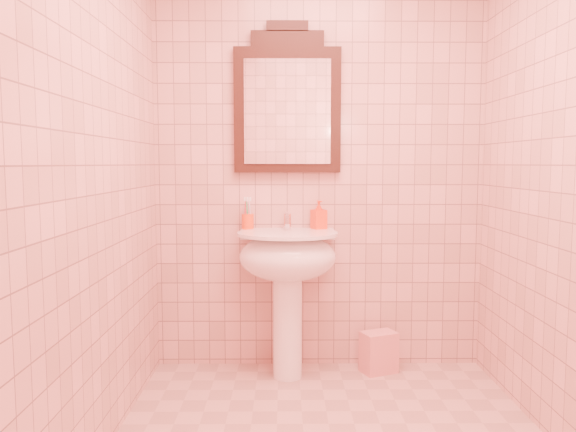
{
  "coord_description": "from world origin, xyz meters",
  "views": [
    {
      "loc": [
        -0.22,
        -2.34,
        1.26
      ],
      "look_at": [
        -0.19,
        0.55,
        0.99
      ],
      "focal_mm": 35.0,
      "sensor_mm": 36.0,
      "label": 1
    }
  ],
  "objects_px": {
    "mirror": "(287,103)",
    "pedestal_sink": "(288,267)",
    "soap_dispenser": "(319,215)",
    "towel": "(379,352)",
    "toothbrush_cup": "(248,221)"
  },
  "relations": [
    {
      "from": "mirror",
      "to": "soap_dispenser",
      "type": "bearing_deg",
      "value": -12.81
    },
    {
      "from": "soap_dispenser",
      "to": "towel",
      "type": "xyz_separation_m",
      "value": [
        0.36,
        -0.08,
        -0.83
      ]
    },
    {
      "from": "mirror",
      "to": "pedestal_sink",
      "type": "bearing_deg",
      "value": -90.0
    },
    {
      "from": "mirror",
      "to": "soap_dispenser",
      "type": "relative_size",
      "value": 5.16
    },
    {
      "from": "toothbrush_cup",
      "to": "mirror",
      "type": "bearing_deg",
      "value": 8.03
    },
    {
      "from": "pedestal_sink",
      "to": "soap_dispenser",
      "type": "xyz_separation_m",
      "value": [
        0.19,
        0.16,
        0.29
      ]
    },
    {
      "from": "pedestal_sink",
      "to": "towel",
      "type": "relative_size",
      "value": 3.51
    },
    {
      "from": "mirror",
      "to": "toothbrush_cup",
      "type": "distance_m",
      "value": 0.75
    },
    {
      "from": "soap_dispenser",
      "to": "towel",
      "type": "height_order",
      "value": "soap_dispenser"
    },
    {
      "from": "pedestal_sink",
      "to": "soap_dispenser",
      "type": "relative_size",
      "value": 4.99
    },
    {
      "from": "pedestal_sink",
      "to": "mirror",
      "type": "relative_size",
      "value": 0.97
    },
    {
      "from": "towel",
      "to": "pedestal_sink",
      "type": "bearing_deg",
      "value": -171.82
    },
    {
      "from": "toothbrush_cup",
      "to": "towel",
      "type": "height_order",
      "value": "toothbrush_cup"
    },
    {
      "from": "mirror",
      "to": "towel",
      "type": "xyz_separation_m",
      "value": [
        0.55,
        -0.12,
        -1.49
      ]
    },
    {
      "from": "pedestal_sink",
      "to": "toothbrush_cup",
      "type": "xyz_separation_m",
      "value": [
        -0.24,
        0.17,
        0.25
      ]
    }
  ]
}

